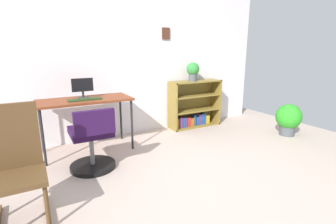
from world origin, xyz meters
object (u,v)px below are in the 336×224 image
object	(u,v)px
keyboard	(85,99)
bookshelf_low	(193,106)
desk	(85,103)
rocking_chair	(15,166)
monitor	(83,87)
potted_plant_on_shelf	(193,71)
potted_plant_floor	(288,118)
office_chair	(92,143)

from	to	relation	value
keyboard	bookshelf_low	distance (m)	2.01
desk	bookshelf_low	bearing A→B (deg)	8.12
rocking_chair	keyboard	bearing A→B (deg)	55.59
bookshelf_low	rocking_chair	bearing A→B (deg)	-151.31
monitor	potted_plant_on_shelf	xyz separation A→B (m)	(1.87, 0.15, 0.14)
desk	monitor	bearing A→B (deg)	93.90
desk	rocking_chair	xyz separation A→B (m)	(-0.79, -1.21, -0.19)
keyboard	potted_plant_floor	size ratio (longest dim) A/B	0.82
bookshelf_low	potted_plant_on_shelf	size ratio (longest dim) A/B	3.00
keyboard	bookshelf_low	bearing A→B (deg)	10.37
bookshelf_low	potted_plant_floor	world-z (taller)	bookshelf_low
monitor	bookshelf_low	world-z (taller)	monitor
office_chair	potted_plant_on_shelf	size ratio (longest dim) A/B	2.37
keyboard	monitor	bearing A→B (deg)	86.33
monitor	potted_plant_on_shelf	bearing A→B (deg)	4.47
office_chair	desk	bearing A→B (deg)	83.23
office_chair	potted_plant_on_shelf	distance (m)	2.21
keyboard	rocking_chair	distance (m)	1.40
rocking_chair	potted_plant_on_shelf	size ratio (longest dim) A/B	3.00
desk	keyboard	xyz separation A→B (m)	(-0.01, -0.08, 0.07)
bookshelf_low	potted_plant_on_shelf	xyz separation A→B (m)	(-0.06, -0.06, 0.64)
rocking_chair	bookshelf_low	distance (m)	3.10
keyboard	potted_plant_floor	world-z (taller)	keyboard
monitor	potted_plant_on_shelf	distance (m)	1.88
bookshelf_low	potted_plant_floor	bearing A→B (deg)	-48.53
desk	keyboard	world-z (taller)	keyboard
desk	potted_plant_floor	size ratio (longest dim) A/B	2.32
bookshelf_low	monitor	bearing A→B (deg)	-174.01
rocking_chair	potted_plant_floor	xyz separation A→B (m)	(3.76, 0.31, -0.19)
office_chair	rocking_chair	size ratio (longest dim) A/B	0.79
potted_plant_on_shelf	potted_plant_floor	bearing A→B (deg)	-45.42
monitor	rocking_chair	bearing A→B (deg)	-121.43
desk	bookshelf_low	distance (m)	1.97
bookshelf_low	potted_plant_floor	size ratio (longest dim) A/B	1.86
bookshelf_low	potted_plant_on_shelf	distance (m)	0.65
keyboard	potted_plant_on_shelf	bearing A→B (deg)	9.05
office_chair	potted_plant_floor	world-z (taller)	office_chair
desk	bookshelf_low	xyz separation A→B (m)	(1.93, 0.28, -0.31)
monitor	bookshelf_low	xyz separation A→B (m)	(1.93, 0.20, -0.51)
office_chair	rocking_chair	xyz separation A→B (m)	(-0.72, -0.60, 0.15)
desk	monitor	size ratio (longest dim) A/B	4.30
rocking_chair	potted_plant_on_shelf	bearing A→B (deg)	28.33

